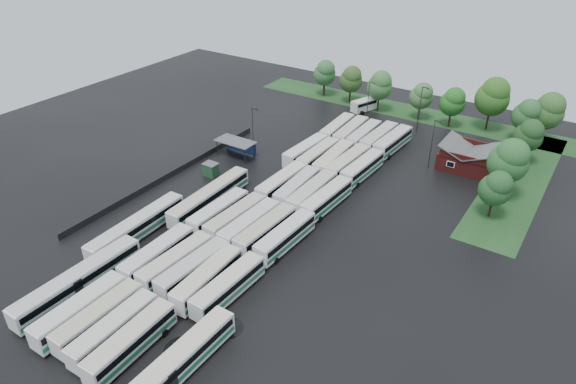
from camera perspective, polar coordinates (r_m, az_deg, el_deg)
The scene contains 61 objects.
ground at distance 83.24m, azimuth -5.72°, elevation -4.62°, with size 160.00×160.00×0.00m, color black.
brick_building at distance 107.15m, azimuth 19.27°, elevation 3.42°, with size 10.07×8.60×5.39m.
wash_shed at distance 106.00m, azimuth -5.72°, elevation 5.46°, with size 8.20×4.20×3.58m.
utility_hut at distance 99.81m, azimuth -8.57°, elevation 2.50°, with size 2.70×2.20×2.62m.
grass_strip_north at distance 132.97m, azimuth 12.77°, elevation 8.80°, with size 80.00×10.00×0.01m, color #1B451B.
grass_strip_east at distance 106.58m, azimuth 24.19°, elevation 1.07°, with size 10.00×50.00×0.01m, color #1B451B.
west_fence at distance 101.08m, azimuth -12.82°, elevation 1.96°, with size 0.10×50.00×1.20m, color #2D2D30.
bus_r0c0 at distance 71.38m, azimuth -22.08°, elevation -12.11°, with size 2.83×13.08×3.64m.
bus_r0c1 at distance 69.71m, azimuth -20.26°, elevation -12.96°, with size 2.75×12.51×3.48m.
bus_r0c2 at distance 67.58m, azimuth -18.76°, elevation -14.28°, with size 2.94×12.52×3.47m.
bus_r0c3 at distance 65.52m, azimuth -17.06°, elevation -15.61°, with size 3.11×12.76×3.53m.
bus_r1c0 at distance 77.51m, azimuth -14.27°, elevation -6.75°, with size 2.98×12.98×3.60m.
bus_r1c1 at distance 75.56m, azimuth -12.34°, elevation -7.61°, with size 3.28×12.81×3.53m.
bus_r1c2 at distance 73.95m, azimuth -10.45°, elevation -8.37°, with size 3.23×12.66×3.49m.
bus_r1c3 at distance 71.91m, azimuth -8.93°, elevation -9.47°, with size 3.29×12.88×3.55m.
bus_r1c4 at distance 70.35m, azimuth -6.65°, elevation -10.35°, with size 2.99×12.69×3.51m.
bus_r2c0 at distance 85.32m, azimuth -7.72°, elevation -2.23°, with size 2.92×12.62×3.50m.
bus_r2c1 at distance 83.52m, azimuth -5.83°, elevation -2.88°, with size 3.20×12.78×3.53m.
bus_r2c2 at distance 81.61m, azimuth -4.27°, elevation -3.65°, with size 3.09×12.98×3.59m.
bus_r2c3 at distance 80.23m, azimuth -2.52°, elevation -4.27°, with size 3.22×12.93×3.57m.
bus_r2c4 at distance 78.82m, azimuth -0.33°, elevation -4.97°, with size 3.15×12.80×3.54m.
bus_r3c1 at distance 92.86m, azimuth -0.66°, elevation 1.05°, with size 2.94×12.96×3.60m.
bus_r3c2 at distance 91.43m, azimuth 1.03°, elevation 0.48°, with size 3.20×12.59×3.47m.
bus_r3c3 at distance 89.77m, azimuth 2.70°, elevation -0.09°, with size 2.83×13.13×3.65m.
bus_r3c4 at distance 88.32m, azimuth 4.30°, elevation -0.76°, with size 3.27×12.83×3.54m.
bus_r4c0 at distance 104.53m, azimuth 1.99°, elevation 4.59°, with size 3.31×12.84×3.54m.
bus_r4c1 at distance 102.87m, azimuth 3.39°, elevation 4.08°, with size 2.75×12.59×3.50m.
bus_r4c2 at distance 101.36m, azimuth 5.11°, elevation 3.64°, with size 3.35×13.32×3.68m.
bus_r4c3 at distance 100.15m, azimuth 6.66°, elevation 3.19°, with size 3.33×13.23×3.65m.
bus_r4c4 at distance 98.94m, azimuth 8.26°, elevation 2.66°, with size 3.25×12.73×3.51m.
bus_r5c0 at distance 115.19m, azimuth 5.51°, elevation 7.02°, with size 3.34×12.78×3.52m.
bus_r5c1 at distance 113.66m, azimuth 6.98°, elevation 6.62°, with size 3.35×13.11×3.62m.
bus_r5c2 at distance 112.69m, azimuth 8.43°, elevation 6.25°, with size 2.85×12.50×3.47m.
bus_r5c3 at distance 111.64m, azimuth 10.06°, elevation 5.92°, with size 3.15×13.14×3.64m.
bus_r5c4 at distance 110.51m, azimuth 11.55°, elevation 5.49°, with size 3.44×13.19×3.64m.
artic_bus_west_a at distance 76.14m, azimuth -22.25°, elevation -9.13°, with size 2.94×19.40×3.59m.
artic_bus_west_b at distance 89.69m, azimuth -8.71°, elevation -0.53°, with size 3.11×18.94×3.50m.
artic_bus_west_c at distance 84.41m, azimuth -16.44°, elevation -3.74°, with size 3.13×18.79×3.48m.
artic_bus_east at distance 61.47m, azimuth -12.90°, elevation -18.70°, with size 2.88×19.14×3.55m.
minibus at distance 130.45m, azimuth 8.42°, elevation 9.57°, with size 4.69×7.15×2.93m.
tree_north_0 at distance 138.50m, azimuth 4.13°, elevation 13.10°, with size 5.89×5.87×9.73m.
tree_north_1 at distance 134.04m, azimuth 7.04°, elevation 12.36°, with size 5.88×5.88×9.74m.
tree_north_2 at distance 129.47m, azimuth 10.20°, elevation 11.62°, with size 6.23×6.23×10.31m.
tree_north_3 at distance 126.68m, azimuth 14.64°, elevation 10.32°, with size 5.53×5.53×9.16m.
tree_north_4 at distance 124.15m, azimuth 17.87°, elevation 9.55°, with size 5.78×5.78×9.58m.
tree_north_5 at distance 124.58m, azimuth 21.85°, elevation 9.84°, with size 7.58×7.58×12.55m.
tree_north_6 at distance 123.00m, azimuth 26.98°, elevation 8.09°, with size 6.95×6.95×11.50m.
tree_east_0 at distance 90.49m, azimuth 22.13°, elevation 0.43°, with size 5.36×5.36×8.87m.
tree_east_1 at distance 96.62m, azimuth 23.39°, elevation 3.26°, with size 6.99×6.99×11.57m.
tree_east_2 at distance 106.83m, azimuth 23.89°, elevation 4.11°, with size 4.49×4.48×7.42m.
tree_east_3 at distance 111.93m, azimuth 25.21°, elevation 5.74°, with size 5.73×5.73×9.49m.
tree_east_4 at distance 121.69m, azimuth 25.03°, elevation 7.81°, with size 5.99×5.99×9.93m.
lamp_post_ne at distance 103.32m, azimuth 15.80°, elevation 5.51°, with size 1.57×0.31×10.22m.
lamp_post_nw at distance 104.11m, azimuth -3.88°, elevation 7.05°, with size 1.67×0.32×10.82m.
lamp_post_back_w at distance 124.09m, azimuth 8.97°, elevation 10.29°, with size 1.44×0.28×9.35m.
lamp_post_back_e at distance 119.11m, azimuth 14.52°, elevation 9.21°, with size 1.65×0.32×10.72m.
puddle_0 at distance 71.95m, azimuth -15.68°, elevation -12.48°, with size 5.03×5.03×0.01m, color black.
puddle_1 at distance 65.96m, azimuth -11.78°, elevation -16.73°, with size 4.23×4.23×0.01m, color black.
puddle_2 at distance 85.98m, azimuth -8.46°, elevation -3.54°, with size 6.01×6.01×0.01m, color black.
puddle_3 at distance 79.40m, azimuth -4.30°, elevation -6.51°, with size 4.92×4.92×0.01m, color black.
puddle_4 at distance 67.48m, azimuth -6.59°, elevation -14.78°, with size 3.83×3.83×0.01m, color black.
Camera 1 is at (44.10, -51.89, 47.87)m, focal length 32.00 mm.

